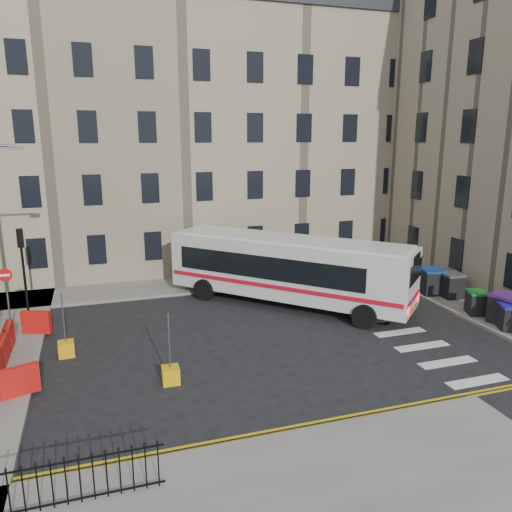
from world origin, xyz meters
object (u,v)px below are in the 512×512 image
wheelie_bin_b (505,309)px  wheelie_bin_e (431,281)px  bus (288,267)px  wheelie_bin_d (451,285)px  bollard_yellow (66,349)px  bollard_chevron (171,375)px  wheelie_bin_a (510,317)px  wheelie_bin_c (477,302)px

wheelie_bin_b → wheelie_bin_e: wheelie_bin_e is taller
bus → wheelie_bin_d: (8.56, -1.94, -1.17)m
bollard_yellow → bollard_chevron: size_ratio=1.00×
wheelie_bin_a → wheelie_bin_c: bearing=113.5°
bollard_chevron → wheelie_bin_b: bearing=2.6°
wheelie_bin_a → wheelie_bin_d: 4.68m
wheelie_bin_b → wheelie_bin_e: bearing=78.0°
bus → bollard_chevron: 9.83m
wheelie_bin_a → wheelie_bin_b: wheelie_bin_b is taller
wheelie_bin_a → wheelie_bin_d: bearing=106.9°
bollard_yellow → bollard_chevron: same height
wheelie_bin_b → wheelie_bin_a: bearing=-133.3°
wheelie_bin_c → wheelie_bin_e: (-0.05, 3.40, 0.13)m
wheelie_bin_d → bollard_yellow: bearing=-171.8°
wheelie_bin_e → wheelie_bin_b: bearing=-72.9°
wheelie_bin_a → wheelie_bin_d: (0.59, 4.64, 0.08)m
wheelie_bin_b → bollard_yellow: wheelie_bin_b is taller
wheelie_bin_b → wheelie_bin_d: wheelie_bin_b is taller
wheelie_bin_d → bus: bearing=171.8°
wheelie_bin_c → bollard_yellow: 18.68m
wheelie_bin_d → wheelie_bin_e: size_ratio=0.89×
wheelie_bin_d → bollard_yellow: (-19.20, -1.20, -0.51)m
wheelie_bin_a → wheelie_bin_b: bearing=87.0°
bus → wheelie_bin_e: (7.94, -1.11, -1.13)m
bus → wheelie_bin_d: bus is taller
bus → wheelie_bin_c: bearing=-73.4°
wheelie_bin_e → bollard_chevron: 15.98m
wheelie_bin_a → wheelie_bin_c: size_ratio=1.03×
wheelie_bin_e → bollard_yellow: size_ratio=2.43×
wheelie_bin_c → bollard_yellow: size_ratio=2.14×
bus → bollard_yellow: bearing=152.5°
wheelie_bin_d → bollard_chevron: bearing=-158.6°
bus → wheelie_bin_b: bearing=-79.6°
wheelie_bin_b → wheelie_bin_c: 1.48m
wheelie_bin_b → bus: bearing=128.2°
wheelie_bin_a → wheelie_bin_c: (0.03, 2.07, -0.01)m
bus → wheelie_bin_c: (7.99, -4.51, -1.26)m
wheelie_bin_d → bollard_yellow: size_ratio=2.18×
wheelie_bin_b → wheelie_bin_d: bearing=70.1°
wheelie_bin_a → bollard_chevron: size_ratio=2.21×
wheelie_bin_a → bollard_chevron: (-15.01, -0.07, -0.43)m
bus → bollard_yellow: 11.22m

